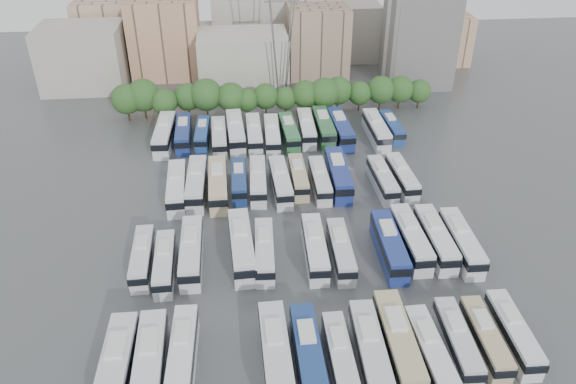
{
  "coord_description": "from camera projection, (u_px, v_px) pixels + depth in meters",
  "views": [
    {
      "loc": [
        -7.7,
        -65.32,
        47.89
      ],
      "look_at": [
        -0.81,
        6.6,
        3.0
      ],
      "focal_mm": 35.0,
      "sensor_mm": 36.0,
      "label": 1
    }
  ],
  "objects": [
    {
      "name": "bus_r2_s2",
      "position": [
        197.0,
        183.0,
        89.2
      ],
      "size": [
        3.08,
        13.18,
        4.12
      ],
      "rotation": [
        0.0,
        0.0,
        -0.02
      ],
      "color": "silver",
      "rests_on": "ground"
    },
    {
      "name": "bus_r0_s9",
      "position": [
        398.0,
        342.0,
        60.63
      ],
      "size": [
        3.1,
        13.42,
        4.2
      ],
      "rotation": [
        0.0,
        0.0,
        -0.01
      ],
      "color": "tan",
      "rests_on": "ground"
    },
    {
      "name": "bus_r0_s7",
      "position": [
        340.0,
        358.0,
        59.28
      ],
      "size": [
        2.45,
        11.14,
        3.49
      ],
      "rotation": [
        0.0,
        0.0,
        0.0
      ],
      "color": "silver",
      "rests_on": "ground"
    },
    {
      "name": "bus_r3_s2",
      "position": [
        202.0,
        133.0,
        105.31
      ],
      "size": [
        2.73,
        10.93,
        3.41
      ],
      "rotation": [
        0.0,
        0.0,
        -0.03
      ],
      "color": "navy",
      "rests_on": "ground"
    },
    {
      "name": "bus_r0_s13",
      "position": [
        513.0,
        332.0,
        62.3
      ],
      "size": [
        2.71,
        11.34,
        3.54
      ],
      "rotation": [
        0.0,
        0.0,
        -0.02
      ],
      "color": "silver",
      "rests_on": "ground"
    },
    {
      "name": "bus_r2_s4",
      "position": [
        239.0,
        180.0,
        90.55
      ],
      "size": [
        2.49,
        11.04,
        3.46
      ],
      "rotation": [
        0.0,
        0.0,
        -0.01
      ],
      "color": "navy",
      "rests_on": "ground"
    },
    {
      "name": "bus_r3_s7",
      "position": [
        289.0,
        132.0,
        105.39
      ],
      "size": [
        3.22,
        12.32,
        3.83
      ],
      "rotation": [
        0.0,
        0.0,
        0.05
      ],
      "color": "#317343",
      "rests_on": "ground"
    },
    {
      "name": "bus_r2_s7",
      "position": [
        298.0,
        177.0,
        91.56
      ],
      "size": [
        2.45,
        11.18,
        3.51
      ],
      "rotation": [
        0.0,
        0.0,
        0.0
      ],
      "color": "tan",
      "rests_on": "ground"
    },
    {
      "name": "bus_r1_s7",
      "position": [
        315.0,
        248.0,
        75.13
      ],
      "size": [
        3.0,
        12.35,
        3.85
      ],
      "rotation": [
        0.0,
        0.0,
        -0.03
      ],
      "color": "white",
      "rests_on": "ground"
    },
    {
      "name": "bus_r3_s12",
      "position": [
        376.0,
        129.0,
        106.06
      ],
      "size": [
        2.97,
        13.0,
        4.07
      ],
      "rotation": [
        0.0,
        0.0,
        0.01
      ],
      "color": "silver",
      "rests_on": "ground"
    },
    {
      "name": "bus_r1_s11",
      "position": [
        411.0,
        238.0,
        76.84
      ],
      "size": [
        3.01,
        12.83,
        4.01
      ],
      "rotation": [
        0.0,
        0.0,
        0.02
      ],
      "color": "silver",
      "rests_on": "ground"
    },
    {
      "name": "bus_r1_s8",
      "position": [
        341.0,
        251.0,
        74.81
      ],
      "size": [
        2.73,
        11.56,
        3.61
      ],
      "rotation": [
        0.0,
        0.0,
        -0.02
      ],
      "color": "silver",
      "rests_on": "ground"
    },
    {
      "name": "city_buildings",
      "position": [
        236.0,
        36.0,
        137.14
      ],
      "size": [
        102.0,
        35.0,
        20.0
      ],
      "color": "#9E998E",
      "rests_on": "ground"
    },
    {
      "name": "bus_r1_s10",
      "position": [
        389.0,
        245.0,
        75.46
      ],
      "size": [
        3.08,
        12.91,
        4.03
      ],
      "rotation": [
        0.0,
        0.0,
        -0.02
      ],
      "color": "navy",
      "rests_on": "ground"
    },
    {
      "name": "bus_r1_s12",
      "position": [
        435.0,
        238.0,
        76.88
      ],
      "size": [
        2.77,
        12.61,
        3.95
      ],
      "rotation": [
        0.0,
        0.0,
        -0.0
      ],
      "color": "white",
      "rests_on": "ground"
    },
    {
      "name": "bus_r3_s6",
      "position": [
        272.0,
        134.0,
        104.41
      ],
      "size": [
        3.02,
        12.46,
        3.89
      ],
      "rotation": [
        0.0,
        0.0,
        -0.03
      ],
      "color": "white",
      "rests_on": "ground"
    },
    {
      "name": "bus_r3_s1",
      "position": [
        183.0,
        133.0,
        104.91
      ],
      "size": [
        2.97,
        12.36,
        3.86
      ],
      "rotation": [
        0.0,
        0.0,
        0.02
      ],
      "color": "navy",
      "rests_on": "ground"
    },
    {
      "name": "bus_r2_s3",
      "position": [
        218.0,
        184.0,
        88.96
      ],
      "size": [
        3.2,
        13.33,
        4.16
      ],
      "rotation": [
        0.0,
        0.0,
        0.02
      ],
      "color": "#CCB88C",
      "rests_on": "ground"
    },
    {
      "name": "bus_r3_s13",
      "position": [
        391.0,
        127.0,
        107.73
      ],
      "size": [
        2.77,
        10.92,
        3.4
      ],
      "rotation": [
        0.0,
        0.0,
        0.04
      ],
      "color": "navy",
      "rests_on": "ground"
    },
    {
      "name": "apartment_tower",
      "position": [
        420.0,
        27.0,
        126.07
      ],
      "size": [
        14.0,
        14.0,
        26.0
      ],
      "primitive_type": "cube",
      "color": "silver",
      "rests_on": "ground"
    },
    {
      "name": "bus_r0_s2",
      "position": [
        183.0,
        354.0,
        59.53
      ],
      "size": [
        2.94,
        12.1,
        3.77
      ],
      "rotation": [
        0.0,
        0.0,
        -0.03
      ],
      "color": "white",
      "rests_on": "ground"
    },
    {
      "name": "bus_r0_s0",
      "position": [
        116.0,
        371.0,
        57.33
      ],
      "size": [
        3.11,
        13.64,
        4.27
      ],
      "rotation": [
        0.0,
        0.0,
        -0.01
      ],
      "color": "silver",
      "rests_on": "ground"
    },
    {
      "name": "bus_r0_s5",
      "position": [
        276.0,
        356.0,
        59.04
      ],
      "size": [
        3.18,
        13.43,
        4.2
      ],
      "rotation": [
        0.0,
        0.0,
        0.02
      ],
      "color": "silver",
      "rests_on": "ground"
    },
    {
      "name": "tree_line",
      "position": [
        265.0,
        95.0,
        114.22
      ],
      "size": [
        65.67,
        7.95,
        8.36
      ],
      "color": "black",
      "rests_on": "ground"
    },
    {
      "name": "bus_r3_s4",
      "position": [
        236.0,
        131.0,
        105.03
      ],
      "size": [
        3.6,
        13.77,
        4.28
      ],
      "rotation": [
        0.0,
        0.0,
        0.05
      ],
      "color": "silver",
      "rests_on": "ground"
    },
    {
      "name": "ground",
      "position": [
        298.0,
        233.0,
        81.13
      ],
      "size": [
        220.0,
        220.0,
        0.0
      ],
      "primitive_type": "plane",
      "color": "#424447",
      "rests_on": "ground"
    },
    {
      "name": "bus_r1_s2",
      "position": [
        191.0,
        252.0,
        74.32
      ],
      "size": [
        2.85,
        12.7,
        3.98
      ],
      "rotation": [
        0.0,
        0.0,
        0.01
      ],
      "color": "silver",
      "rests_on": "ground"
    },
    {
      "name": "bus_r3_s0",
      "position": [
        164.0,
        134.0,
        104.17
      ],
      "size": [
        3.4,
        13.71,
        4.27
      ],
      "rotation": [
        0.0,
        0.0,
        -0.03
      ],
      "color": "silver",
      "rests_on": "ground"
    },
    {
      "name": "bus_r3_s3",
      "position": [
        219.0,
        137.0,
        103.72
      ],
      "size": [
        3.03,
        12.16,
        3.79
      ],
      "rotation": [
        0.0,
        0.0,
        0.03
      ],
      "color": "silver",
      "rests_on": "ground"
    },
    {
      "name": "bus_r2_s9",
      "position": [
        338.0,
        174.0,
        91.53
      ],
      "size": [
        3.24,
        13.49,
        4.21
      ],
      "rotation": [
        0.0,
        0.0,
        -0.02
      ],
      "color": "navy",
      "rests_on": "ground"
    },
    {
      "name": "bus_r1_s4",
      "position": [
        242.0,
        246.0,
        75.24
      ],
      "size": [
        3.6,
        13.52,
        4.2
      ],
      "rotation": [
        0.0,
        0.0,
        0.05
      ],
      "color": "silver",
      "rests_on": "ground"
    },
    {
      "name": "bus_r0_s6",
      "position": [
        308.0,
        354.0,
        59.43
      ],
      "size": [
        2.86,
        12.51,
        3.92
      ],
      "rotation": [
        0.0,
        0.0,
        0.01
      ],
      "color": "navy",
      "rests_on": "ground"
    },
    {
      "name": "bus_r3_s9",
      "position": [
        324.0,
        127.0,
        107.07
      ],
      "size": [
        2.92,
        13.07,
        4.1
      ],
      "rotation": [
        0.0,
        0.0,
        0.01
      ],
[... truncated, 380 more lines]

